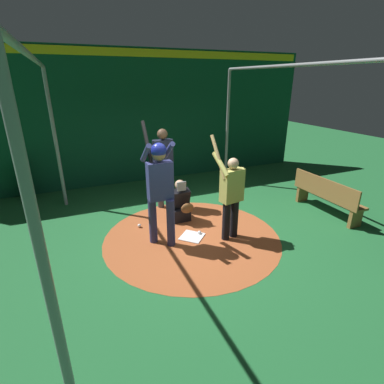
# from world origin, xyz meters

# --- Properties ---
(ground_plane) EXTENTS (26.68, 26.68, 0.00)m
(ground_plane) POSITION_xyz_m (0.00, 0.00, 0.00)
(ground_plane) COLOR #216633
(dirt_circle) EXTENTS (3.42, 3.42, 0.01)m
(dirt_circle) POSITION_xyz_m (0.00, 0.00, 0.00)
(dirt_circle) COLOR #AD562D
(dirt_circle) RESTS_ON ground
(home_plate) EXTENTS (0.59, 0.59, 0.01)m
(home_plate) POSITION_xyz_m (0.00, 0.00, 0.01)
(home_plate) COLOR white
(home_plate) RESTS_ON dirt_circle
(batter) EXTENTS (0.68, 0.49, 2.23)m
(batter) POSITION_xyz_m (-0.02, -0.60, 1.18)
(batter) COLOR navy
(batter) RESTS_ON ground
(catcher) EXTENTS (0.58, 0.40, 0.93)m
(catcher) POSITION_xyz_m (-0.79, 0.06, 0.36)
(catcher) COLOR black
(catcher) RESTS_ON ground
(umpire) EXTENTS (0.23, 0.49, 1.87)m
(umpire) POSITION_xyz_m (-1.63, -0.02, 1.07)
(umpire) COLOR #4C4C51
(umpire) RESTS_ON ground
(visitor) EXTENTS (0.54, 0.54, 1.98)m
(visitor) POSITION_xyz_m (0.29, 0.66, 0.93)
(visitor) COLOR black
(visitor) RESTS_ON ground
(back_wall) EXTENTS (0.23, 10.68, 3.70)m
(back_wall) POSITION_xyz_m (-3.87, 0.00, 1.87)
(back_wall) COLOR #0F472D
(back_wall) RESTS_ON ground
(cage_frame) EXTENTS (5.46, 4.56, 3.18)m
(cage_frame) POSITION_xyz_m (0.00, 0.00, 2.20)
(cage_frame) COLOR gray
(cage_frame) RESTS_ON ground
(bat_rack) EXTENTS (0.70, 0.21, 1.05)m
(bat_rack) POSITION_xyz_m (-3.62, -3.14, 0.49)
(bat_rack) COLOR olive
(bat_rack) RESTS_ON ground
(bench) EXTENTS (1.77, 0.36, 0.85)m
(bench) POSITION_xyz_m (0.18, 3.23, 0.45)
(bench) COLOR olive
(bench) RESTS_ON ground
(baseball_0) EXTENTS (0.07, 0.07, 0.07)m
(baseball_0) POSITION_xyz_m (-0.04, 0.18, 0.04)
(baseball_0) COLOR white
(baseball_0) RESTS_ON dirt_circle
(baseball_1) EXTENTS (0.07, 0.07, 0.07)m
(baseball_1) POSITION_xyz_m (-0.80, -0.86, 0.04)
(baseball_1) COLOR white
(baseball_1) RESTS_ON dirt_circle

